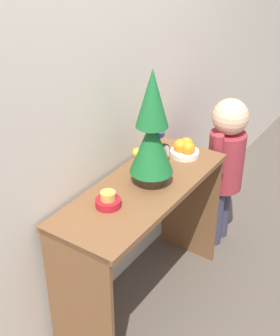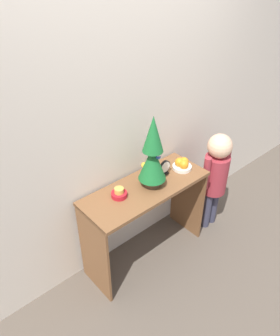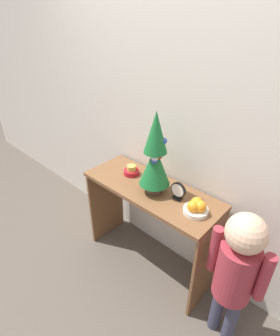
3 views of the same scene
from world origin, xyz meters
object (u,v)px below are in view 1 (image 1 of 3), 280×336
object	(u,v)px
fruit_bowl	(185,149)
singing_bowl	(108,201)
desk_clock	(163,156)
child_figure	(226,156)
mini_tree	(152,132)

from	to	relation	value
fruit_bowl	singing_bowl	world-z (taller)	fruit_bowl
singing_bowl	desk_clock	size ratio (longest dim) A/B	0.92
fruit_bowl	child_figure	distance (m)	0.42
mini_tree	child_figure	xyz separation A→B (m)	(0.72, -0.11, -0.43)
mini_tree	singing_bowl	bearing A→B (deg)	168.74
mini_tree	fruit_bowl	bearing A→B (deg)	0.27
fruit_bowl	desk_clock	xyz separation A→B (m)	(-0.17, 0.04, 0.02)
singing_bowl	child_figure	xyz separation A→B (m)	(1.00, -0.16, -0.17)
mini_tree	child_figure	distance (m)	0.84
desk_clock	mini_tree	bearing A→B (deg)	-167.60
mini_tree	child_figure	world-z (taller)	mini_tree
fruit_bowl	desk_clock	distance (m)	0.18
fruit_bowl	singing_bowl	distance (m)	0.65
singing_bowl	child_figure	distance (m)	1.03
mini_tree	singing_bowl	distance (m)	0.39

